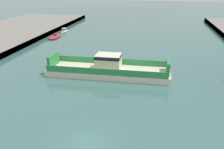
# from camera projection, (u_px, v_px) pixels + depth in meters

# --- Properties ---
(ground_plane) EXTENTS (400.00, 400.00, 0.00)m
(ground_plane) POSITION_uv_depth(u_px,v_px,m) (87.00, 141.00, 26.34)
(ground_plane) COLOR #3D6660
(chain_ferry) EXTENTS (21.68, 6.37, 3.80)m
(chain_ferry) POSITION_uv_depth(u_px,v_px,m) (108.00, 69.00, 44.34)
(chain_ferry) COLOR beige
(chain_ferry) RESTS_ON ground
(moored_boat_near_right) EXTENTS (3.68, 8.48, 1.08)m
(moored_boat_near_right) POSITION_uv_depth(u_px,v_px,m) (55.00, 36.00, 74.41)
(moored_boat_near_right) COLOR red
(moored_boat_near_right) RESTS_ON ground
(moored_boat_mid_left) EXTENTS (2.01, 4.99, 1.30)m
(moored_boat_mid_left) POSITION_uv_depth(u_px,v_px,m) (64.00, 31.00, 82.18)
(moored_boat_mid_left) COLOR white
(moored_boat_mid_left) RESTS_ON ground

